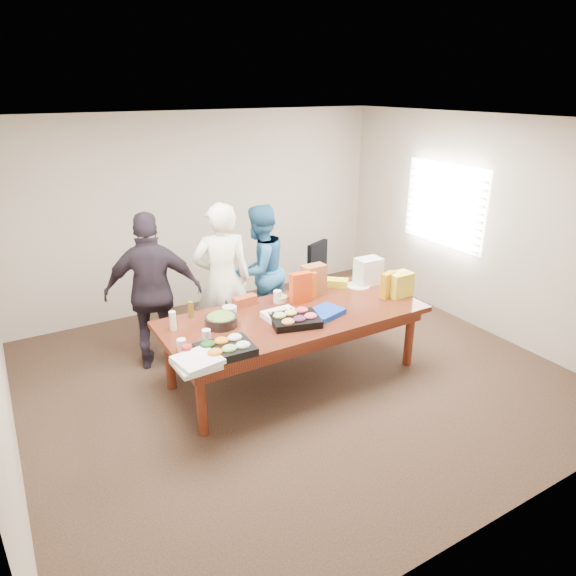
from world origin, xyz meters
TOP-DOWN VIEW (x-y plane):
  - floor at (0.00, 0.00)m, footprint 5.50×5.00m
  - ceiling at (0.00, 0.00)m, footprint 5.50×5.00m
  - wall_back at (0.00, 2.50)m, footprint 5.50×0.04m
  - wall_front at (0.00, -2.50)m, footprint 5.50×0.04m
  - wall_right at (2.75, 0.00)m, footprint 0.04×5.00m
  - window_panel at (2.72, 0.60)m, footprint 0.03×1.40m
  - window_blinds at (2.68, 0.60)m, footprint 0.04×1.36m
  - conference_table at (0.00, 0.00)m, footprint 2.80×1.20m
  - office_chair at (1.14, 1.10)m, footprint 0.67×0.67m
  - person_center at (-0.42, 0.90)m, footprint 0.76×0.60m
  - person_right at (0.22, 1.21)m, footprint 0.97×0.86m
  - person_left at (-1.20, 1.01)m, footprint 1.13×0.77m
  - veggie_tray at (-0.98, -0.41)m, footprint 0.51×0.41m
  - fruit_tray at (-0.11, -0.20)m, footprint 0.56×0.49m
  - sheet_cake at (-0.17, -0.00)m, footprint 0.36×0.27m
  - salad_bowl at (-0.78, 0.13)m, footprint 0.41×0.41m
  - chip_bag_blue at (0.26, -0.19)m, footprint 0.44×0.37m
  - chip_bag_red at (0.22, 0.24)m, footprint 0.24×0.11m
  - chip_bag_yellow at (1.16, -0.13)m, footprint 0.21×0.13m
  - chip_bag_orange at (0.34, 0.29)m, footprint 0.21×0.12m
  - mayo_jar at (-0.00, 0.36)m, footprint 0.10×0.10m
  - mustard_bottle at (0.23, 0.29)m, footprint 0.07×0.07m
  - dressing_bottle at (-0.97, 0.47)m, footprint 0.07×0.07m
  - ranch_bottle at (-1.22, 0.29)m, footprint 0.08×0.08m
  - banana_bunch at (0.86, 0.43)m, footprint 0.30×0.29m
  - bread_loaf at (-0.35, 0.47)m, footprint 0.28×0.14m
  - kraft_bag at (0.47, 0.36)m, footprint 0.27×0.16m
  - red_cup at (-1.30, -0.31)m, footprint 0.09×0.09m
  - clear_cup_a at (-1.30, -0.17)m, footprint 0.11×0.11m
  - clear_cup_b at (-1.03, -0.10)m, footprint 0.10×0.10m
  - pizza_box_lower at (-1.29, -0.50)m, footprint 0.37×0.37m
  - pizza_box_upper at (-1.28, -0.50)m, footprint 0.41×0.41m
  - plate_a at (1.07, 0.29)m, footprint 0.36×0.36m
  - plate_b at (0.92, 0.50)m, footprint 0.25×0.25m
  - dip_bowl_a at (0.04, 0.36)m, footprint 0.16×0.16m
  - dip_bowl_b at (-0.57, 0.39)m, footprint 0.16×0.16m
  - grocery_bag_white at (1.23, 0.30)m, footprint 0.31×0.23m
  - grocery_bag_yellow at (1.30, -0.17)m, footprint 0.28×0.20m

SIDE VIEW (x-z plane):
  - floor at x=0.00m, z-range -0.02..0.00m
  - conference_table at x=0.00m, z-range 0.00..0.75m
  - office_chair at x=1.14m, z-range 0.00..0.99m
  - plate_b at x=0.92m, z-range 0.75..0.77m
  - plate_a at x=1.07m, z-range 0.75..0.77m
  - pizza_box_lower at x=-1.29m, z-range 0.75..0.79m
  - chip_bag_blue at x=0.26m, z-range 0.75..0.81m
  - sheet_cake at x=-0.17m, z-range 0.75..0.81m
  - dip_bowl_b at x=-0.57m, z-range 0.75..0.81m
  - dip_bowl_a at x=0.04m, z-range 0.75..0.81m
  - fruit_tray at x=-0.11m, z-range 0.75..0.82m
  - veggie_tray at x=-0.98m, z-range 0.75..0.82m
  - banana_bunch at x=0.86m, z-range 0.75..0.84m
  - bread_loaf at x=-0.35m, z-range 0.75..0.86m
  - salad_bowl at x=-0.78m, z-range 0.75..0.86m
  - clear_cup_b at x=-1.03m, z-range 0.75..0.86m
  - red_cup at x=-1.30m, z-range 0.75..0.87m
  - clear_cup_a at x=-1.30m, z-range 0.75..0.87m
  - pizza_box_upper at x=-1.28m, z-range 0.79..0.83m
  - mayo_jar at x=0.00m, z-range 0.75..0.89m
  - mustard_bottle at x=0.23m, z-range 0.75..0.90m
  - person_right at x=0.22m, z-range 0.00..1.66m
  - dressing_bottle at x=-0.97m, z-range 0.75..0.93m
  - ranch_bottle at x=-1.22m, z-range 0.75..0.94m
  - grocery_bag_yellow at x=1.30m, z-range 0.75..1.03m
  - person_left at x=-1.20m, z-range 0.00..1.79m
  - chip_bag_yellow at x=1.16m, z-range 0.75..1.04m
  - chip_bag_orange at x=0.34m, z-range 0.75..1.06m
  - grocery_bag_white at x=1.23m, z-range 0.75..1.07m
  - person_center at x=-0.42m, z-range 0.00..1.83m
  - chip_bag_red at x=0.22m, z-range 0.75..1.10m
  - kraft_bag at x=0.47m, z-range 0.75..1.10m
  - wall_back at x=0.00m, z-range 0.00..2.70m
  - wall_front at x=0.00m, z-range 0.00..2.70m
  - wall_right at x=2.75m, z-range 0.00..2.70m
  - window_panel at x=2.72m, z-range 0.95..2.05m
  - window_blinds at x=2.68m, z-range 1.00..2.00m
  - ceiling at x=0.00m, z-range 2.70..2.72m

